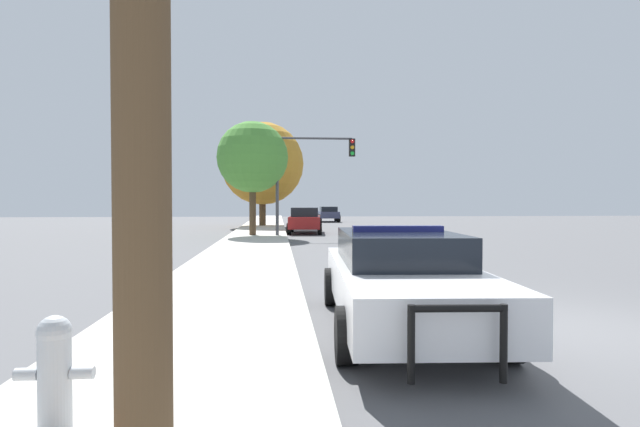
# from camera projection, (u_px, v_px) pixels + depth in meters

# --- Properties ---
(ground_plane) EXTENTS (110.00, 110.00, 0.00)m
(ground_plane) POSITION_uv_depth(u_px,v_px,m) (566.00, 329.00, 7.07)
(ground_plane) COLOR #565659
(sidewalk_left) EXTENTS (3.00, 110.00, 0.13)m
(sidewalk_left) POSITION_uv_depth(u_px,v_px,m) (201.00, 332.00, 6.63)
(sidewalk_left) COLOR #BCB7AD
(sidewalk_left) RESTS_ON ground_plane
(police_car) EXTENTS (2.27, 5.37, 1.45)m
(police_car) POSITION_uv_depth(u_px,v_px,m) (400.00, 276.00, 7.20)
(police_car) COLOR white
(police_car) RESTS_ON ground_plane
(fire_hydrant) EXTENTS (0.56, 0.24, 0.84)m
(fire_hydrant) POSITION_uv_depth(u_px,v_px,m) (55.00, 369.00, 3.66)
(fire_hydrant) COLOR #B7BCC1
(fire_hydrant) RESTS_ON sidewalk_left
(traffic_light) EXTENTS (4.03, 0.35, 5.04)m
(traffic_light) POSITION_uv_depth(u_px,v_px,m) (309.00, 164.00, 25.15)
(traffic_light) COLOR #424247
(traffic_light) RESTS_ON sidewalk_left
(car_background_midblock) EXTENTS (2.20, 4.06, 1.49)m
(car_background_midblock) POSITION_uv_depth(u_px,v_px,m) (305.00, 220.00, 28.63)
(car_background_midblock) COLOR maroon
(car_background_midblock) RESTS_ON ground_plane
(car_background_distant) EXTENTS (1.93, 4.10, 1.38)m
(car_background_distant) POSITION_uv_depth(u_px,v_px,m) (328.00, 214.00, 45.44)
(car_background_distant) COLOR #333856
(car_background_distant) RESTS_ON ground_plane
(tree_sidewalk_mid) EXTENTS (3.60, 3.60, 5.75)m
(tree_sidewalk_mid) POSITION_uv_depth(u_px,v_px,m) (252.00, 157.00, 25.20)
(tree_sidewalk_mid) COLOR #4C3823
(tree_sidewalk_mid) RESTS_ON sidewalk_left
(tree_sidewalk_far) EXTENTS (5.89, 5.89, 7.38)m
(tree_sidewalk_far) POSITION_uv_depth(u_px,v_px,m) (262.00, 164.00, 35.59)
(tree_sidewalk_far) COLOR #4C3823
(tree_sidewalk_far) RESTS_ON sidewalk_left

